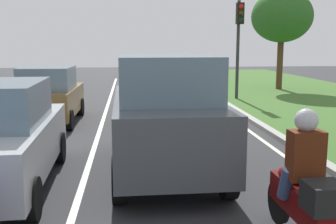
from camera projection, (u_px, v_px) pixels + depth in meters
name	position (u px, v px, depth m)	size (l,w,h in m)	color
ground_plane	(124.00, 120.00, 13.45)	(60.00, 60.00, 0.00)	#2D2D30
lane_line_center	(103.00, 120.00, 13.38)	(0.12, 32.00, 0.01)	silver
lane_line_right_edge	(231.00, 118.00, 13.79)	(0.12, 32.00, 0.01)	silver
curb_right	(245.00, 116.00, 13.83)	(0.24, 48.00, 0.12)	#9E9B93
car_suv_ahead	(165.00, 113.00, 7.81)	(2.01, 4.52, 2.28)	#474C51
car_hatchback_far	(50.00, 95.00, 12.75)	(1.77, 3.72, 1.78)	brown
motorcycle	(303.00, 205.00, 4.91)	(0.40, 1.90, 1.01)	#590A0A
rider_person	(304.00, 154.00, 4.86)	(0.50, 0.40, 1.16)	#4C1E0C
traffic_light_near_right	(239.00, 32.00, 17.62)	(0.32, 0.50, 4.32)	#2D2D2D
tree_roadside_far	(282.00, 17.00, 21.35)	(3.19, 3.19, 5.24)	#4C331E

